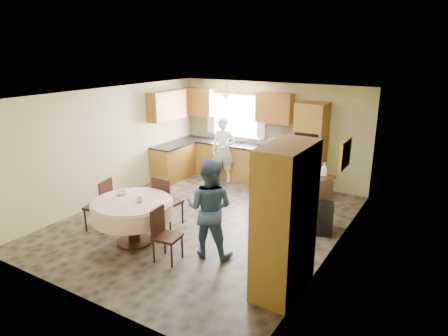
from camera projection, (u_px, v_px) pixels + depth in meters
floor at (206, 221)px, 7.95m from camera, size 5.00×6.00×0.01m
ceiling at (204, 94)px, 7.22m from camera, size 5.00×6.00×0.01m
wall_back at (271, 133)px, 10.04m from camera, size 5.00×0.02×2.50m
wall_front at (75, 215)px, 5.13m from camera, size 5.00×0.02×2.50m
wall_left at (111, 145)px, 8.82m from camera, size 0.02×6.00×2.50m
wall_right at (335, 183)px, 6.35m from camera, size 0.02×6.00×2.50m
window at (236, 116)px, 10.42m from camera, size 1.40×0.03×1.10m
curtain_left at (211, 112)px, 10.73m from camera, size 0.22×0.02×1.15m
curtain_right at (261, 116)px, 9.99m from camera, size 0.22×0.02×1.15m
base_cab_back at (235, 162)px, 10.45m from camera, size 3.30×0.60×0.88m
counter_back at (236, 144)px, 10.32m from camera, size 3.30×0.64×0.04m
base_cab_left at (173, 162)px, 10.38m from camera, size 0.60×1.20×0.88m
counter_left at (173, 145)px, 10.25m from camera, size 0.64×1.20×0.04m
backsplash at (241, 132)px, 10.48m from camera, size 3.30×0.02×0.55m
wall_cab_left at (200, 102)px, 10.73m from camera, size 0.85×0.33×0.72m
wall_cab_right at (275, 108)px, 9.64m from camera, size 0.90×0.33×0.72m
wall_cab_side at (167, 105)px, 10.02m from camera, size 0.33×1.20×0.72m
oven_tower at (310, 148)px, 9.28m from camera, size 0.66×0.62×2.12m
oven_upper at (306, 143)px, 8.96m from camera, size 0.56×0.01×0.45m
oven_lower at (305, 164)px, 9.11m from camera, size 0.56×0.01×0.45m
pendant at (227, 97)px, 9.87m from camera, size 0.36×0.36×0.18m
sideboard at (299, 196)px, 8.02m from camera, size 1.36×0.82×0.90m
space_heater at (321, 218)px, 7.34m from camera, size 0.51×0.42×0.61m
cupboard at (285, 220)px, 5.43m from camera, size 0.56×1.11×2.13m
dining_table at (132, 210)px, 6.89m from camera, size 1.40×1.40×0.80m
chair_left at (102, 202)px, 7.43m from camera, size 0.52×0.52×0.98m
chair_back at (165, 199)px, 7.55m from camera, size 0.45×0.45×1.01m
chair_right at (163, 232)px, 6.37m from camera, size 0.43×0.43×0.89m
framed_picture at (345, 154)px, 6.77m from camera, size 0.06×0.60×0.50m
microwave at (278, 145)px, 9.64m from camera, size 0.55×0.42×0.28m
person_sink at (223, 150)px, 10.08m from camera, size 0.69×0.56×1.64m
person_dining at (209, 208)px, 6.44m from camera, size 0.92×0.79×1.65m
bowl_sideboard at (284, 170)px, 8.06m from camera, size 0.22×0.22×0.05m
bottle_sideboard at (324, 171)px, 7.61m from camera, size 0.15×0.15×0.31m
cup_table at (140, 200)px, 6.75m from camera, size 0.15×0.15×0.09m
bowl_table at (122, 193)px, 7.10m from camera, size 0.24×0.24×0.06m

